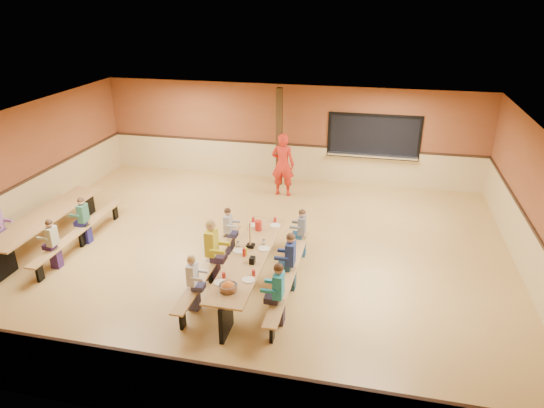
# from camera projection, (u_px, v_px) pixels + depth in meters

# --- Properties ---
(ground) EXTENTS (12.00, 12.00, 0.00)m
(ground) POSITION_uv_depth(u_px,v_px,m) (249.00, 251.00, 11.33)
(ground) COLOR #A2793D
(ground) RESTS_ON ground
(room_envelope) EXTENTS (12.04, 10.04, 3.02)m
(room_envelope) POSITION_uv_depth(u_px,v_px,m) (248.00, 224.00, 11.05)
(room_envelope) COLOR brown
(room_envelope) RESTS_ON ground
(kitchen_pass_through) EXTENTS (2.78, 0.28, 1.38)m
(kitchen_pass_through) POSITION_uv_depth(u_px,v_px,m) (374.00, 139.00, 14.64)
(kitchen_pass_through) COLOR black
(kitchen_pass_through) RESTS_ON ground
(structural_post) EXTENTS (0.18, 0.18, 3.00)m
(structural_post) POSITION_uv_depth(u_px,v_px,m) (279.00, 138.00, 14.70)
(structural_post) COLOR #312110
(structural_post) RESTS_ON ground
(cafeteria_table_main) EXTENTS (1.91, 3.70, 0.74)m
(cafeteria_table_main) POSITION_uv_depth(u_px,v_px,m) (249.00, 264.00, 9.77)
(cafeteria_table_main) COLOR #A37640
(cafeteria_table_main) RESTS_ON ground
(cafeteria_table_second) EXTENTS (1.91, 3.70, 0.74)m
(cafeteria_table_second) POSITION_uv_depth(u_px,v_px,m) (49.00, 223.00, 11.51)
(cafeteria_table_second) COLOR #A37640
(cafeteria_table_second) RESTS_ON ground
(seated_child_white_left) EXTENTS (0.33, 0.27, 1.13)m
(seated_child_white_left) POSITION_uv_depth(u_px,v_px,m) (193.00, 283.00, 9.05)
(seated_child_white_left) COLOR silver
(seated_child_white_left) RESTS_ON ground
(seated_adult_yellow) EXTENTS (0.43, 0.35, 1.34)m
(seated_adult_yellow) POSITION_uv_depth(u_px,v_px,m) (212.00, 250.00, 9.99)
(seated_adult_yellow) COLOR gold
(seated_adult_yellow) RESTS_ON ground
(seated_child_grey_left) EXTENTS (0.33, 0.27, 1.12)m
(seated_child_grey_left) POSITION_uv_depth(u_px,v_px,m) (228.00, 231.00, 11.03)
(seated_child_grey_left) COLOR #AEAEAE
(seated_child_grey_left) RESTS_ON ground
(seated_child_teal_right) EXTENTS (0.37, 0.31, 1.22)m
(seated_child_teal_right) POSITION_uv_depth(u_px,v_px,m) (278.00, 294.00, 8.64)
(seated_child_teal_right) COLOR teal
(seated_child_teal_right) RESTS_ON ground
(seated_child_navy_right) EXTENTS (0.38, 0.31, 1.23)m
(seated_child_navy_right) POSITION_uv_depth(u_px,v_px,m) (290.00, 262.00, 9.67)
(seated_child_navy_right) COLOR navy
(seated_child_navy_right) RESTS_ON ground
(seated_child_char_right) EXTENTS (0.33, 0.27, 1.13)m
(seated_child_char_right) POSITION_uv_depth(u_px,v_px,m) (302.00, 233.00, 10.93)
(seated_child_char_right) COLOR #565962
(seated_child_char_right) RESTS_ON ground
(seated_child_green_sec) EXTENTS (0.34, 0.28, 1.16)m
(seated_child_green_sec) POSITION_uv_depth(u_px,v_px,m) (84.00, 221.00, 11.50)
(seated_child_green_sec) COLOR #2E644C
(seated_child_green_sec) RESTS_ON ground
(seated_child_tan_sec) EXTENTS (0.33, 0.27, 1.13)m
(seated_child_tan_sec) POSITION_uv_depth(u_px,v_px,m) (53.00, 244.00, 10.45)
(seated_child_tan_sec) COLOR tan
(seated_child_tan_sec) RESTS_ON ground
(standing_woman) EXTENTS (0.71, 0.48, 1.88)m
(standing_woman) POSITION_uv_depth(u_px,v_px,m) (283.00, 165.00, 14.12)
(standing_woman) COLOR red
(standing_woman) RESTS_ON ground
(punch_pitcher) EXTENTS (0.16, 0.16, 0.22)m
(punch_pitcher) POSITION_uv_depth(u_px,v_px,m) (258.00, 226.00, 10.64)
(punch_pitcher) COLOR #AC2017
(punch_pitcher) RESTS_ON cafeteria_table_main
(chip_bowl) EXTENTS (0.32, 0.32, 0.15)m
(chip_bowl) POSITION_uv_depth(u_px,v_px,m) (228.00, 287.00, 8.49)
(chip_bowl) COLOR orange
(chip_bowl) RESTS_ON cafeteria_table_main
(napkin_dispenser) EXTENTS (0.10, 0.14, 0.13)m
(napkin_dispenser) POSITION_uv_depth(u_px,v_px,m) (252.00, 260.00, 9.36)
(napkin_dispenser) COLOR black
(napkin_dispenser) RESTS_ON cafeteria_table_main
(condiment_mustard) EXTENTS (0.06, 0.06, 0.17)m
(condiment_mustard) POSITION_uv_depth(u_px,v_px,m) (246.00, 252.00, 9.62)
(condiment_mustard) COLOR yellow
(condiment_mustard) RESTS_ON cafeteria_table_main
(condiment_ketchup) EXTENTS (0.06, 0.06, 0.17)m
(condiment_ketchup) POSITION_uv_depth(u_px,v_px,m) (244.00, 252.00, 9.59)
(condiment_ketchup) COLOR #B2140F
(condiment_ketchup) RESTS_ON cafeteria_table_main
(table_paddle) EXTENTS (0.16, 0.16, 0.56)m
(table_paddle) POSITION_uv_depth(u_px,v_px,m) (250.00, 241.00, 9.92)
(table_paddle) COLOR black
(table_paddle) RESTS_ON cafeteria_table_main
(place_settings) EXTENTS (0.65, 3.30, 0.11)m
(place_settings) POSITION_uv_depth(u_px,v_px,m) (249.00, 252.00, 9.66)
(place_settings) COLOR beige
(place_settings) RESTS_ON cafeteria_table_main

